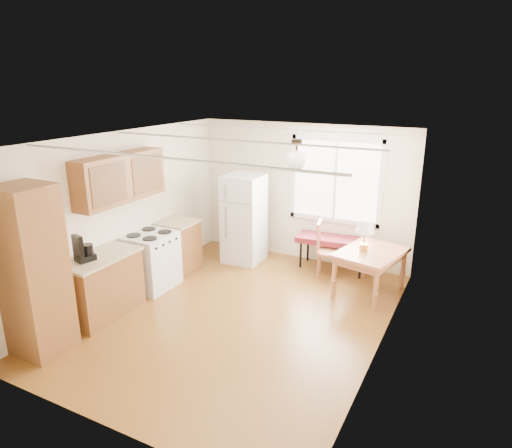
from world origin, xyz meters
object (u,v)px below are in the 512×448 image
Objects in this scene: dining_table at (371,257)px; refrigerator at (244,219)px; chair at (323,245)px; bench at (334,241)px.

refrigerator is at bearing -173.77° from dining_table.
chair reaches higher than dining_table.
bench is 1.04× the size of dining_table.
bench is 1.39× the size of chair.
dining_table reaches higher than bench.
bench is at bearing 154.93° from dining_table.
chair is at bearing 174.94° from dining_table.
dining_table is at bearing -43.54° from bench.
bench is at bearing 9.91° from refrigerator.
refrigerator is 2.42m from dining_table.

